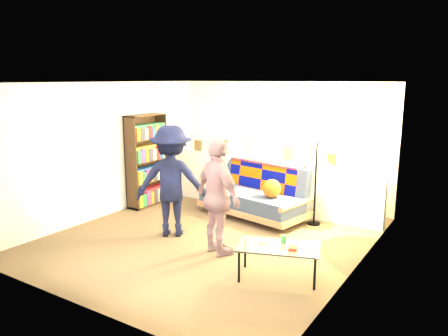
# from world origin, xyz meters

# --- Properties ---
(ground) EXTENTS (5.00, 5.00, 0.00)m
(ground) POSITION_xyz_m (0.00, 0.00, 0.00)
(ground) COLOR brown
(ground) RESTS_ON ground
(room_shell) EXTENTS (4.60, 5.05, 2.45)m
(room_shell) POSITION_xyz_m (0.00, 0.47, 1.67)
(room_shell) COLOR silver
(room_shell) RESTS_ON ground
(half_wall_ledge) EXTENTS (4.45, 0.15, 1.00)m
(half_wall_ledge) POSITION_xyz_m (0.00, 1.80, 0.50)
(half_wall_ledge) COLOR silver
(half_wall_ledge) RESTS_ON ground
(ledge_decor) EXTENTS (2.97, 0.02, 0.45)m
(ledge_decor) POSITION_xyz_m (-0.23, 1.78, 1.18)
(ledge_decor) COLOR brown
(ledge_decor) RESTS_ON half_wall_ledge
(futon_sofa) EXTENTS (2.13, 1.29, 0.85)m
(futon_sofa) POSITION_xyz_m (0.07, 1.34, 0.40)
(futon_sofa) COLOR #B17C56
(futon_sofa) RESTS_ON ground
(bookshelf) EXTENTS (0.30, 0.89, 1.78)m
(bookshelf) POSITION_xyz_m (-2.08, 0.86, 0.83)
(bookshelf) COLOR #311E10
(bookshelf) RESTS_ON ground
(coffee_table) EXTENTS (1.14, 0.87, 0.53)m
(coffee_table) POSITION_xyz_m (1.51, -0.71, 0.40)
(coffee_table) COLOR black
(coffee_table) RESTS_ON ground
(floor_lamp) EXTENTS (0.31, 0.30, 1.61)m
(floor_lamp) POSITION_xyz_m (1.16, 1.51, 1.14)
(floor_lamp) COLOR black
(floor_lamp) RESTS_ON ground
(person_left) EXTENTS (1.31, 1.15, 1.75)m
(person_left) POSITION_xyz_m (-0.60, -0.20, 0.88)
(person_left) COLOR black
(person_left) RESTS_ON ground
(person_right) EXTENTS (1.05, 0.77, 1.66)m
(person_right) POSITION_xyz_m (0.45, -0.46, 0.83)
(person_right) COLOR #CD859B
(person_right) RESTS_ON ground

